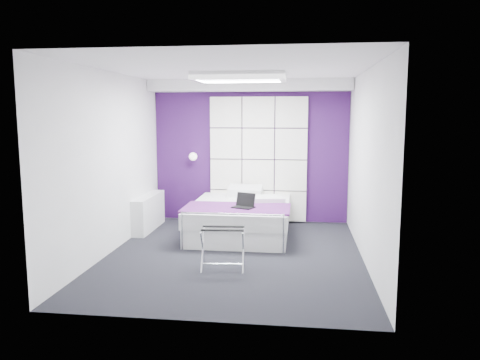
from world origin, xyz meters
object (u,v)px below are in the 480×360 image
Objects in this scene: wall_lamp at (194,156)px; luggage_rack at (223,248)px; bed at (241,217)px; nightstand at (219,196)px; radiator at (149,212)px; laptop at (243,204)px.

wall_lamp is 3.00m from luggage_rack.
nightstand is (-0.51, 0.88, 0.19)m from bed.
wall_lamp is 1.64m from bed.
luggage_rack is at bearing -69.74° from wall_lamp.
wall_lamp is at bearing 49.90° from radiator.
radiator is at bearing 125.71° from luggage_rack.
nightstand is at bearing 136.64° from laptop.
radiator is at bearing -130.10° from wall_lamp.
radiator is at bearing -177.93° from laptop.
bed reaches higher than nightstand.
radiator is at bearing -147.49° from nightstand.
radiator is 1.64m from bed.
bed reaches higher than radiator.
radiator is 1.89m from laptop.
radiator is 3.79× the size of laptop.
laptop reaches higher than bed.
nightstand is at bearing 95.98° from luggage_rack.
nightstand is at bearing 120.07° from bed.
laptop reaches higher than nightstand.
radiator is 2.51m from luggage_rack.
luggage_rack is at bearing -79.32° from nightstand.
radiator is at bearing 174.54° from bed.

